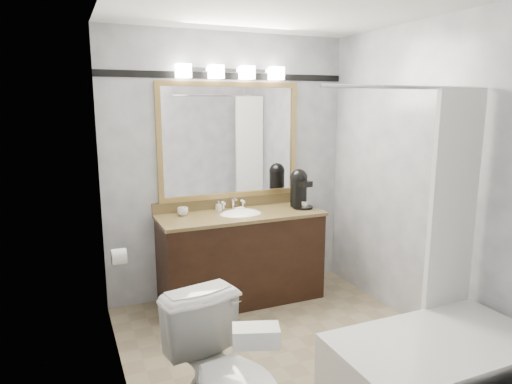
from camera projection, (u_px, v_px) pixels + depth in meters
room at (293, 190)px, 3.22m from camera, size 2.42×2.62×2.52m
vanity at (241, 255)px, 4.30m from camera, size 1.53×0.58×0.97m
mirror at (230, 141)px, 4.33m from camera, size 1.40×0.04×1.10m
vanity_light_bar at (231, 72)px, 4.16m from camera, size 1.02×0.14×0.12m
accent_stripe at (229, 76)px, 4.23m from camera, size 2.40×0.01×0.06m
bathtub at (437, 362)px, 2.82m from camera, size 1.30×0.75×1.96m
tp_roll at (119, 256)px, 3.49m from camera, size 0.11×0.12×0.12m
toilet at (229, 381)px, 2.41m from camera, size 0.60×0.87×0.81m
tissue_box at (256, 336)px, 2.00m from camera, size 0.23×0.17×0.08m
coffee_maker at (299, 188)px, 4.43m from camera, size 0.20×0.25×0.38m
cup_left at (183, 211)px, 4.13m from camera, size 0.11×0.11×0.08m
soap_bottle_a at (219, 206)px, 4.31m from camera, size 0.05×0.05×0.10m
soap_bar at (239, 209)px, 4.34m from camera, size 0.10×0.08×0.03m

